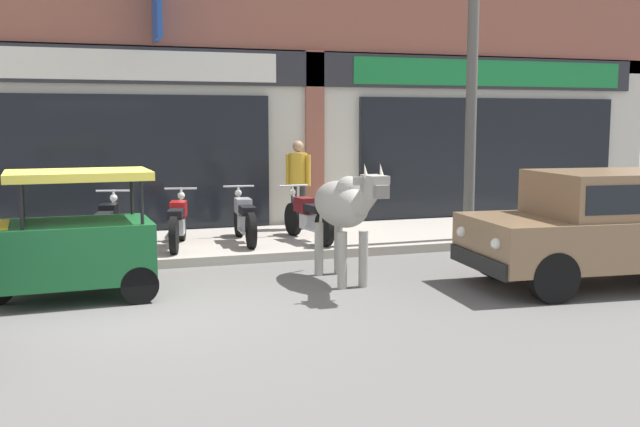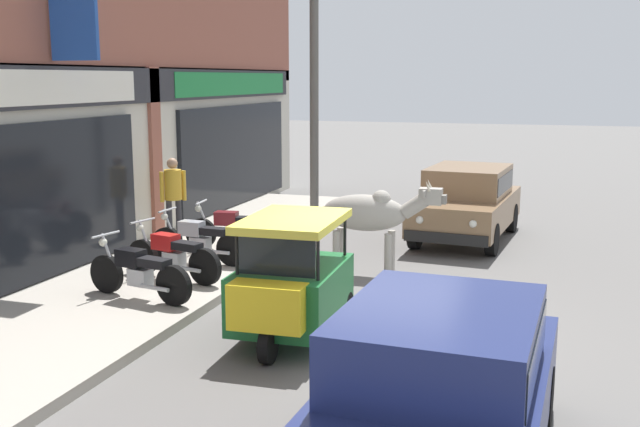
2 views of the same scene
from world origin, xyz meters
TOP-DOWN VIEW (x-y plane):
  - ground_plane at (0.00, 0.00)m, footprint 90.00×90.00m
  - sidewalk at (0.00, 3.69)m, footprint 19.00×2.97m
  - cow at (2.72, 0.57)m, footprint 0.55×2.15m
  - car_0 at (-3.37, -1.51)m, footprint 3.67×1.75m
  - car_1 at (5.89, -0.62)m, footprint 3.71×1.90m
  - auto_rickshaw at (-0.65, 0.74)m, footprint 2.01×1.22m
  - motorcycle_0 at (-0.10, 3.19)m, footprint 0.65×1.79m
  - motorcycle_1 at (0.96, 3.24)m, footprint 0.68×1.78m
  - motorcycle_2 at (2.04, 3.34)m, footprint 0.52×1.81m
  - motorcycle_3 at (3.07, 3.17)m, footprint 0.52×1.81m
  - pedestrian at (3.31, 4.49)m, footprint 0.38×0.38m
  - utility_pole at (5.66, 2.50)m, footprint 0.18×0.18m

SIDE VIEW (x-z plane):
  - ground_plane at x=0.00m, z-range 0.00..0.00m
  - sidewalk at x=0.00m, z-range 0.00..0.14m
  - motorcycle_0 at x=-0.10m, z-range 0.08..0.96m
  - motorcycle_1 at x=0.96m, z-range 0.08..0.96m
  - motorcycle_2 at x=2.04m, z-range 0.08..0.96m
  - motorcycle_3 at x=3.07m, z-range 0.08..0.96m
  - auto_rickshaw at x=-0.65m, z-range -0.10..1.42m
  - car_0 at x=-3.37m, z-range 0.08..1.54m
  - car_1 at x=5.89m, z-range 0.08..1.54m
  - cow at x=2.72m, z-range 0.20..1.81m
  - pedestrian at x=3.31m, z-range 0.32..1.92m
  - utility_pole at x=5.66m, z-range 0.14..5.69m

